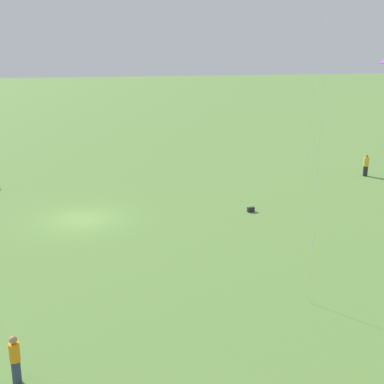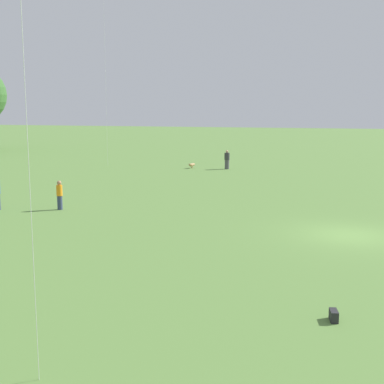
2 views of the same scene
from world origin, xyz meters
name	(u,v)px [view 1 (image 1 of 2)]	position (x,y,z in m)	size (l,w,h in m)	color
ground_plane	(83,219)	(0.00, 0.00, 0.00)	(240.00, 240.00, 0.00)	#5B843D
person_4	(366,165)	(-20.80, -6.41, 0.82)	(0.56, 0.56, 1.66)	#232328
person_6	(15,360)	(1.73, 15.06, 0.80)	(0.38, 0.38, 1.58)	#333D5B
picnic_bag_1	(251,209)	(-9.86, 0.41, 0.14)	(0.46, 0.27, 0.29)	#262628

